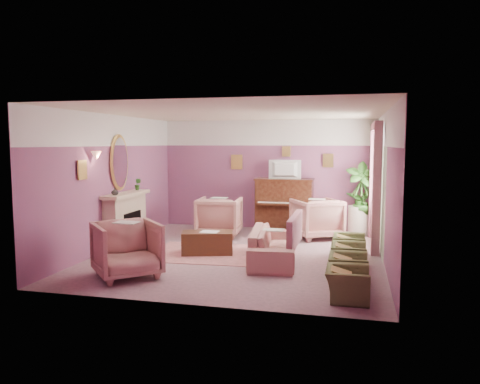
% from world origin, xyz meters
% --- Properties ---
extents(floor, '(5.50, 6.00, 0.01)m').
position_xyz_m(floor, '(0.00, 0.00, 0.00)').
color(floor, gray).
rests_on(floor, ground).
extents(ceiling, '(5.50, 6.00, 0.01)m').
position_xyz_m(ceiling, '(0.00, 0.00, 2.80)').
color(ceiling, '#EEE6C5').
rests_on(ceiling, wall_back).
extents(wall_back, '(5.50, 0.02, 2.80)m').
position_xyz_m(wall_back, '(0.00, 3.00, 1.40)').
color(wall_back, '#6F466F').
rests_on(wall_back, floor).
extents(wall_front, '(5.50, 0.02, 2.80)m').
position_xyz_m(wall_front, '(0.00, -3.00, 1.40)').
color(wall_front, '#6F466F').
rests_on(wall_front, floor).
extents(wall_left, '(0.02, 6.00, 2.80)m').
position_xyz_m(wall_left, '(-2.75, 0.00, 1.40)').
color(wall_left, '#6F466F').
rests_on(wall_left, floor).
extents(wall_right, '(0.02, 6.00, 2.80)m').
position_xyz_m(wall_right, '(2.75, 0.00, 1.40)').
color(wall_right, '#6F466F').
rests_on(wall_right, floor).
extents(picture_rail_band, '(5.50, 0.01, 0.65)m').
position_xyz_m(picture_rail_band, '(0.00, 2.99, 2.47)').
color(picture_rail_band, white).
rests_on(picture_rail_band, wall_back).
extents(stripe_panel, '(0.01, 3.00, 2.15)m').
position_xyz_m(stripe_panel, '(2.73, 1.30, 1.07)').
color(stripe_panel, '#A9BD9C').
rests_on(stripe_panel, wall_right).
extents(fireplace_surround, '(0.30, 1.40, 1.10)m').
position_xyz_m(fireplace_surround, '(-2.59, 0.20, 0.55)').
color(fireplace_surround, '#C3AA8D').
rests_on(fireplace_surround, floor).
extents(fireplace_inset, '(0.18, 0.72, 0.68)m').
position_xyz_m(fireplace_inset, '(-2.49, 0.20, 0.40)').
color(fireplace_inset, black).
rests_on(fireplace_inset, floor).
extents(fire_ember, '(0.06, 0.54, 0.10)m').
position_xyz_m(fire_ember, '(-2.45, 0.20, 0.22)').
color(fire_ember, '#FF5511').
rests_on(fire_ember, floor).
extents(mantel_shelf, '(0.40, 1.55, 0.07)m').
position_xyz_m(mantel_shelf, '(-2.56, 0.20, 1.12)').
color(mantel_shelf, '#C3AA8D').
rests_on(mantel_shelf, fireplace_surround).
extents(hearth, '(0.55, 1.50, 0.02)m').
position_xyz_m(hearth, '(-2.39, 0.20, 0.01)').
color(hearth, '#C3AA8D').
rests_on(hearth, floor).
extents(mirror_frame, '(0.04, 0.72, 1.20)m').
position_xyz_m(mirror_frame, '(-2.70, 0.20, 1.80)').
color(mirror_frame, '#D4B256').
rests_on(mirror_frame, wall_left).
extents(mirror_glass, '(0.01, 0.60, 1.06)m').
position_xyz_m(mirror_glass, '(-2.67, 0.20, 1.80)').
color(mirror_glass, white).
rests_on(mirror_glass, wall_left).
extents(sconce_shade, '(0.20, 0.20, 0.16)m').
position_xyz_m(sconce_shade, '(-2.62, -0.85, 1.98)').
color(sconce_shade, '#EF9775').
rests_on(sconce_shade, wall_left).
extents(piano, '(1.40, 0.60, 1.30)m').
position_xyz_m(piano, '(0.50, 2.68, 0.65)').
color(piano, '#3E1E11').
rests_on(piano, floor).
extents(piano_keyshelf, '(1.30, 0.12, 0.06)m').
position_xyz_m(piano_keyshelf, '(0.50, 2.33, 0.72)').
color(piano_keyshelf, '#3E1E11').
rests_on(piano_keyshelf, piano).
extents(piano_keys, '(1.20, 0.08, 0.02)m').
position_xyz_m(piano_keys, '(0.50, 2.33, 0.76)').
color(piano_keys, white).
rests_on(piano_keys, piano).
extents(piano_top, '(1.45, 0.65, 0.04)m').
position_xyz_m(piano_top, '(0.50, 2.68, 1.31)').
color(piano_top, '#3E1E11').
rests_on(piano_top, piano).
extents(television, '(0.80, 0.12, 0.48)m').
position_xyz_m(television, '(0.50, 2.63, 1.60)').
color(television, black).
rests_on(television, piano).
extents(print_back_left, '(0.30, 0.03, 0.38)m').
position_xyz_m(print_back_left, '(-0.80, 2.96, 1.72)').
color(print_back_left, '#D4B256').
rests_on(print_back_left, wall_back).
extents(print_back_right, '(0.26, 0.03, 0.34)m').
position_xyz_m(print_back_right, '(1.55, 2.96, 1.78)').
color(print_back_right, '#D4B256').
rests_on(print_back_right, wall_back).
extents(print_back_mid, '(0.22, 0.03, 0.26)m').
position_xyz_m(print_back_mid, '(0.50, 2.96, 2.00)').
color(print_back_mid, '#D4B256').
rests_on(print_back_mid, wall_back).
extents(print_left_wall, '(0.03, 0.28, 0.36)m').
position_xyz_m(print_left_wall, '(-2.71, -1.20, 1.72)').
color(print_left_wall, '#D4B256').
rests_on(print_left_wall, wall_left).
extents(window_blind, '(0.03, 1.40, 1.80)m').
position_xyz_m(window_blind, '(2.70, 1.55, 1.70)').
color(window_blind, white).
rests_on(window_blind, wall_right).
extents(curtain_left, '(0.16, 0.34, 2.60)m').
position_xyz_m(curtain_left, '(2.62, 0.63, 1.30)').
color(curtain_left, '#9C5A6A').
rests_on(curtain_left, floor).
extents(curtain_right, '(0.16, 0.34, 2.60)m').
position_xyz_m(curtain_right, '(2.62, 2.47, 1.30)').
color(curtain_right, '#9C5A6A').
rests_on(curtain_right, floor).
extents(pelmet, '(0.16, 2.20, 0.16)m').
position_xyz_m(pelmet, '(2.62, 1.55, 2.56)').
color(pelmet, '#9C5A6A').
rests_on(pelmet, wall_right).
extents(mantel_plant, '(0.16, 0.16, 0.28)m').
position_xyz_m(mantel_plant, '(-2.55, 0.75, 1.29)').
color(mantel_plant, '#2E6420').
rests_on(mantel_plant, mantel_shelf).
extents(mantel_vase, '(0.16, 0.16, 0.16)m').
position_xyz_m(mantel_vase, '(-2.55, -0.30, 1.23)').
color(mantel_vase, white).
rests_on(mantel_vase, mantel_shelf).
extents(area_rug, '(2.60, 1.94, 0.01)m').
position_xyz_m(area_rug, '(-0.51, -0.06, 0.01)').
color(area_rug, '#BA6C6E').
rests_on(area_rug, floor).
extents(coffee_table, '(1.10, 0.76, 0.45)m').
position_xyz_m(coffee_table, '(-0.65, -0.12, 0.23)').
color(coffee_table, '#4C2C19').
rests_on(coffee_table, floor).
extents(table_paper, '(0.35, 0.28, 0.01)m').
position_xyz_m(table_paper, '(-0.60, -0.12, 0.46)').
color(table_paper, white).
rests_on(table_paper, coffee_table).
extents(sofa, '(0.69, 2.08, 0.84)m').
position_xyz_m(sofa, '(0.73, -0.36, 0.42)').
color(sofa, tan).
rests_on(sofa, floor).
extents(sofa_throw, '(0.10, 1.57, 0.58)m').
position_xyz_m(sofa_throw, '(1.13, -0.36, 0.60)').
color(sofa_throw, '#9C5A6A').
rests_on(sofa_throw, sofa).
extents(floral_armchair_left, '(0.99, 0.99, 1.03)m').
position_xyz_m(floral_armchair_left, '(-0.92, 1.71, 0.51)').
color(floral_armchair_left, tan).
rests_on(floral_armchair_left, floor).
extents(floral_armchair_right, '(0.99, 0.99, 1.03)m').
position_xyz_m(floral_armchair_right, '(1.36, 1.99, 0.51)').
color(floral_armchair_right, tan).
rests_on(floral_armchair_right, floor).
extents(floral_armchair_front, '(0.99, 0.99, 1.03)m').
position_xyz_m(floral_armchair_front, '(-1.45, -1.97, 0.51)').
color(floral_armchair_front, tan).
rests_on(floral_armchair_front, floor).
extents(olive_chair_a, '(0.49, 0.70, 0.61)m').
position_xyz_m(olive_chair_a, '(2.12, -2.27, 0.30)').
color(olive_chair_a, '#5C6637').
rests_on(olive_chair_a, floor).
extents(olive_chair_b, '(0.49, 0.70, 0.61)m').
position_xyz_m(olive_chair_b, '(2.12, -1.45, 0.30)').
color(olive_chair_b, '#5C6637').
rests_on(olive_chair_b, floor).
extents(olive_chair_c, '(0.49, 0.70, 0.61)m').
position_xyz_m(olive_chair_c, '(2.12, -0.63, 0.30)').
color(olive_chair_c, '#5C6637').
rests_on(olive_chair_c, floor).
extents(olive_chair_d, '(0.49, 0.70, 0.61)m').
position_xyz_m(olive_chair_d, '(2.12, 0.19, 0.30)').
color(olive_chair_d, '#5C6637').
rests_on(olive_chair_d, floor).
extents(side_table, '(0.52, 0.52, 0.70)m').
position_xyz_m(side_table, '(2.32, 2.62, 0.35)').
color(side_table, silver).
rests_on(side_table, floor).
extents(side_plant_big, '(0.30, 0.30, 0.34)m').
position_xyz_m(side_plant_big, '(2.32, 2.62, 0.87)').
color(side_plant_big, '#2E6420').
rests_on(side_plant_big, side_table).
extents(side_plant_small, '(0.16, 0.16, 0.28)m').
position_xyz_m(side_plant_small, '(2.44, 2.52, 0.84)').
color(side_plant_small, '#2E6420').
rests_on(side_plant_small, side_table).
extents(palm_pot, '(0.34, 0.34, 0.34)m').
position_xyz_m(palm_pot, '(2.37, 2.55, 0.17)').
color(palm_pot, '#9A4129').
rests_on(palm_pot, floor).
extents(palm_plant, '(0.76, 0.76, 1.44)m').
position_xyz_m(palm_plant, '(2.37, 2.55, 1.06)').
color(palm_plant, '#2E6420').
rests_on(palm_plant, palm_pot).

